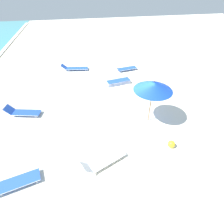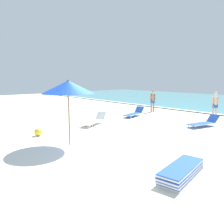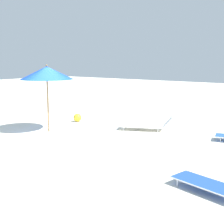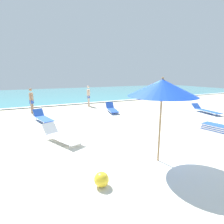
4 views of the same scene
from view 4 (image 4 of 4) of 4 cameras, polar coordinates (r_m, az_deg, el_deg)
name	(u,v)px [view 4 (image 4 of 4)]	position (r m, az deg, el deg)	size (l,w,h in m)	color
ground_plane	(157,144)	(7.46, 14.40, -9.94)	(60.00, 60.00, 0.16)	silver
ocean_water	(62,94)	(25.93, -16.01, 5.79)	(60.00, 19.71, 0.07)	teal
beach_umbrella	(162,88)	(5.33, 16.07, 7.50)	(2.02, 2.02, 2.61)	#9E7547
lounger_stack	(223,129)	(9.70, 32.55, -4.84)	(0.93, 1.97, 0.32)	blue
sun_lounger_under_umbrella	(112,109)	(12.70, -0.02, 0.97)	(1.05, 2.09, 0.59)	blue
sun_lounger_beside_umbrella	(61,136)	(7.47, -16.24, -7.57)	(1.39, 2.16, 0.61)	white
sun_lounger_near_water_left	(206,110)	(14.06, 28.24, 0.56)	(0.95, 2.37, 0.54)	blue
sun_lounger_mid_beach_solo	(43,117)	(10.98, -21.62, -1.67)	(1.06, 2.12, 0.59)	blue
beachgoer_wading_adult	(88,95)	(15.07, -7.69, 5.63)	(0.31, 0.39, 1.76)	beige
beachgoer_shoreline_child	(31,99)	(13.41, -24.83, 3.83)	(0.29, 0.41, 1.76)	#A37A5B
beach_ball	(101,179)	(4.55, -3.45, -21.10)	(0.36, 0.36, 0.36)	yellow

